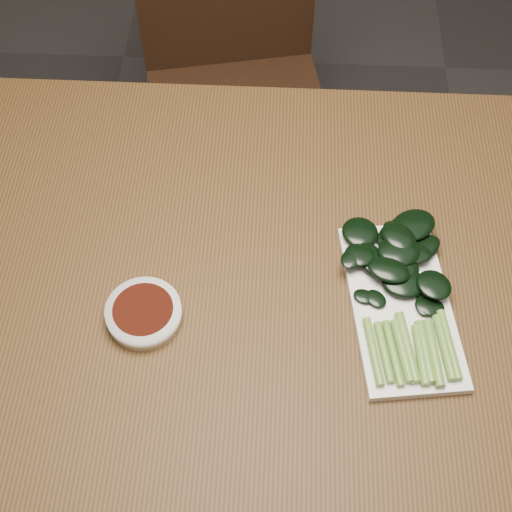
% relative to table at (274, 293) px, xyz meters
% --- Properties ---
extents(ground, '(6.00, 6.00, 0.00)m').
position_rel_table_xyz_m(ground, '(0.00, 0.00, -0.68)').
color(ground, '#292727').
rests_on(ground, ground).
extents(table, '(1.40, 0.80, 0.75)m').
position_rel_table_xyz_m(table, '(0.00, 0.00, 0.00)').
color(table, '#492F14').
rests_on(table, ground).
extents(chair_far, '(0.50, 0.50, 0.89)m').
position_rel_table_xyz_m(chair_far, '(-0.12, 0.71, -0.19)').
color(chair_far, black).
rests_on(chair_far, ground).
extents(sauce_bowl, '(0.11, 0.11, 0.03)m').
position_rel_table_xyz_m(sauce_bowl, '(-0.19, -0.09, 0.09)').
color(sauce_bowl, white).
rests_on(sauce_bowl, table).
extents(serving_plate, '(0.18, 0.30, 0.01)m').
position_rel_table_xyz_m(serving_plate, '(0.19, -0.06, 0.08)').
color(serving_plate, white).
rests_on(serving_plate, table).
extents(gai_lan, '(0.18, 0.31, 0.03)m').
position_rel_table_xyz_m(gai_lan, '(0.19, -0.02, 0.10)').
color(gai_lan, olive).
rests_on(gai_lan, serving_plate).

